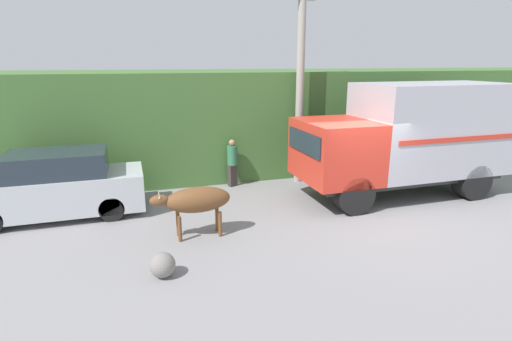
{
  "coord_description": "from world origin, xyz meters",
  "views": [
    {
      "loc": [
        -5.96,
        -8.85,
        4.11
      ],
      "look_at": [
        -2.93,
        0.7,
        1.36
      ],
      "focal_mm": 28.0,
      "sensor_mm": 36.0,
      "label": 1
    }
  ],
  "objects": [
    {
      "name": "ground_plane",
      "position": [
        0.0,
        0.0,
        0.0
      ],
      "size": [
        60.0,
        60.0,
        0.0
      ],
      "primitive_type": "plane",
      "color": "gray"
    },
    {
      "name": "hillside_embankment",
      "position": [
        0.0,
        7.17,
        1.88
      ],
      "size": [
        32.0,
        6.24,
        3.75
      ],
      "color": "#426B33",
      "rests_on": "ground_plane"
    },
    {
      "name": "building_backdrop",
      "position": [
        -4.07,
        5.63,
        1.66
      ],
      "size": [
        4.51,
        2.7,
        3.29
      ],
      "color": "#8CC69E",
      "rests_on": "ground_plane"
    },
    {
      "name": "cargo_truck",
      "position": [
        2.27,
        1.27,
        1.88
      ],
      "size": [
        6.66,
        2.48,
        3.47
      ],
      "rotation": [
        0.0,
        0.0,
        -0.01
      ],
      "color": "#2D2D2D",
      "rests_on": "ground_plane"
    },
    {
      "name": "brown_cow",
      "position": [
        -4.62,
        0.1,
        0.92
      ],
      "size": [
        1.9,
        0.62,
        1.24
      ],
      "rotation": [
        0.0,
        0.0,
        0.0
      ],
      "color": "brown",
      "rests_on": "ground_plane"
    },
    {
      "name": "parked_suv",
      "position": [
        -8.0,
        2.54,
        0.86
      ],
      "size": [
        4.57,
        1.77,
        1.8
      ],
      "rotation": [
        0.0,
        0.0,
        0.06
      ],
      "color": "silver",
      "rests_on": "ground_plane"
    },
    {
      "name": "pedestrian_on_hill",
      "position": [
        -2.79,
        3.78,
        0.88
      ],
      "size": [
        0.44,
        0.44,
        1.61
      ],
      "rotation": [
        0.0,
        0.0,
        3.54
      ],
      "color": "#38332D",
      "rests_on": "ground_plane"
    },
    {
      "name": "utility_pole",
      "position": [
        -0.44,
        3.69,
        3.54
      ],
      "size": [
        0.9,
        0.26,
        6.87
      ],
      "color": "#9E998E",
      "rests_on": "ground_plane"
    },
    {
      "name": "roadside_rock",
      "position": [
        -5.58,
        -1.58,
        0.25
      ],
      "size": [
        0.51,
        0.51,
        0.51
      ],
      "color": "gray",
      "rests_on": "ground_plane"
    }
  ]
}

